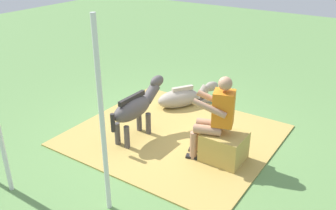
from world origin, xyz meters
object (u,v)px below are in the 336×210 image
Objects in this scene: pony_standing at (136,107)px; pony_lying at (183,97)px; person_seated at (215,115)px; tent_pole_left at (102,122)px; hay_bale at (224,147)px.

pony_standing is 1.06× the size of pony_lying.
tent_pole_left is at bearing 71.77° from person_seated.
tent_pole_left is (0.57, 1.72, 0.47)m from person_seated.
pony_lying is at bearing -89.56° from pony_standing.
pony_lying is at bearing -44.85° from person_seated.
hay_bale is 0.45× the size of pony_standing.
tent_pole_left is (0.72, 1.75, 0.98)m from hay_bale.
person_seated is (0.16, 0.04, 0.51)m from hay_bale.
tent_pole_left reaches higher than pony_lying.
hay_bale is at bearing -112.43° from tent_pole_left.
person_seated is at bearing -174.14° from pony_standing.
person_seated reaches higher than hay_bale.
hay_bale is 1.57m from pony_standing.
pony_lying is at bearing -75.30° from tent_pole_left.
pony_standing is at bearing 5.86° from person_seated.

